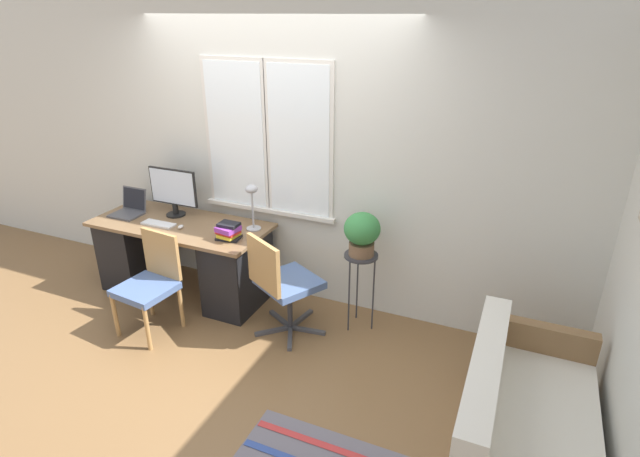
{
  "coord_description": "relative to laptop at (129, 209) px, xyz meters",
  "views": [
    {
      "loc": [
        2.08,
        -3.01,
        2.52
      ],
      "look_at": [
        0.7,
        0.18,
        1.0
      ],
      "focal_mm": 28.0,
      "sensor_mm": 36.0,
      "label": 1
    }
  ],
  "objects": [
    {
      "name": "ground_plane",
      "position": [
        1.38,
        -0.35,
        -0.78
      ],
      "size": [
        14.0,
        14.0,
        0.0
      ],
      "primitive_type": "plane",
      "color": "brown"
    },
    {
      "name": "wall_back_with_window",
      "position": [
        1.37,
        0.44,
        0.58
      ],
      "size": [
        9.0,
        0.12,
        2.7
      ],
      "color": "silver",
      "rests_on": "ground_plane"
    },
    {
      "name": "desk",
      "position": [
        0.59,
        0.01,
        -0.39
      ],
      "size": [
        1.67,
        0.71,
        0.72
      ],
      "color": "brown",
      "rests_on": "ground_plane"
    },
    {
      "name": "laptop",
      "position": [
        0.0,
        0.0,
        0.0
      ],
      "size": [
        0.28,
        0.27,
        0.24
      ],
      "color": "#4C4C51",
      "rests_on": "desk"
    },
    {
      "name": "monitor",
      "position": [
        0.43,
        0.15,
        0.2
      ],
      "size": [
        0.51,
        0.18,
        0.46
      ],
      "color": "black",
      "rests_on": "desk"
    },
    {
      "name": "keyboard",
      "position": [
        0.43,
        -0.11,
        -0.04
      ],
      "size": [
        0.32,
        0.11,
        0.02
      ],
      "color": "silver",
      "rests_on": "desk"
    },
    {
      "name": "mouse",
      "position": [
        0.67,
        -0.09,
        -0.04
      ],
      "size": [
        0.04,
        0.06,
        0.03
      ],
      "color": "silver",
      "rests_on": "desk"
    },
    {
      "name": "desk_lamp",
      "position": [
        1.28,
        0.16,
        0.25
      ],
      "size": [
        0.13,
        0.13,
        0.42
      ],
      "color": "#ADADB2",
      "rests_on": "desk"
    },
    {
      "name": "book_stack",
      "position": [
        1.19,
        -0.11,
        0.02
      ],
      "size": [
        0.22,
        0.2,
        0.15
      ],
      "color": "black",
      "rests_on": "desk"
    },
    {
      "name": "desk_chair_wooden",
      "position": [
        0.72,
        -0.6,
        -0.32
      ],
      "size": [
        0.47,
        0.48,
        0.84
      ],
      "rotation": [
        0.0,
        0.0,
        -0.11
      ],
      "color": "#B2844C",
      "rests_on": "ground_plane"
    },
    {
      "name": "office_chair_swivel",
      "position": [
        1.76,
        -0.22,
        -0.29
      ],
      "size": [
        0.62,
        0.64,
        0.9
      ],
      "rotation": [
        0.0,
        0.0,
        2.64
      ],
      "color": "#47474C",
      "rests_on": "ground_plane"
    },
    {
      "name": "couch_loveseat",
      "position": [
        3.66,
        -0.99,
        -0.48
      ],
      "size": [
        0.71,
        1.47,
        0.81
      ],
      "rotation": [
        0.0,
        0.0,
        1.57
      ],
      "color": "white",
      "rests_on": "ground_plane"
    },
    {
      "name": "plant_stand",
      "position": [
        2.31,
        0.12,
        -0.16
      ],
      "size": [
        0.28,
        0.28,
        0.69
      ],
      "color": "#333338",
      "rests_on": "ground_plane"
    },
    {
      "name": "potted_plant",
      "position": [
        2.31,
        0.12,
        0.12
      ],
      "size": [
        0.29,
        0.29,
        0.36
      ],
      "color": "brown",
      "rests_on": "plant_stand"
    }
  ]
}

